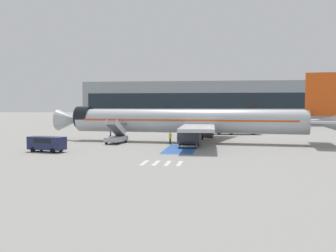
{
  "coord_description": "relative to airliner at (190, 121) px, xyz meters",
  "views": [
    {
      "loc": [
        6.18,
        -62.98,
        5.75
      ],
      "look_at": [
        -1.68,
        -1.71,
        2.66
      ],
      "focal_mm": 42.0,
      "sensor_mm": 36.0,
      "label": 1
    }
  ],
  "objects": [
    {
      "name": "fuel_tanker",
      "position": [
        7.82,
        19.05,
        -1.58
      ],
      "size": [
        9.86,
        2.84,
        3.5
      ],
      "rotation": [
        0.0,
        0.0,
        -1.55
      ],
      "color": "#38383D",
      "rests_on": "ground_plane"
    },
    {
      "name": "apron_walkway_bar_1",
      "position": [
        -1.84,
        -23.34,
        -3.35
      ],
      "size": [
        0.44,
        3.6,
        0.01
      ],
      "primitive_type": "cube",
      "color": "silver",
      "rests_on": "ground_plane"
    },
    {
      "name": "apron_walkway_bar_3",
      "position": [
        0.56,
        -23.34,
        -3.35
      ],
      "size": [
        0.44,
        3.6,
        0.01
      ],
      "primitive_type": "cube",
      "color": "silver",
      "rests_on": "ground_plane"
    },
    {
      "name": "ground_crew_2",
      "position": [
        0.86,
        -5.45,
        -2.34
      ],
      "size": [
        0.3,
        0.46,
        1.76
      ],
      "rotation": [
        0.0,
        0.0,
        1.74
      ],
      "color": "#191E38",
      "rests_on": "ground_plane"
    },
    {
      "name": "service_van_1",
      "position": [
        -17.04,
        -15.51,
        -2.19
      ],
      "size": [
        5.04,
        2.81,
        1.93
      ],
      "rotation": [
        0.0,
        0.0,
        4.49
      ],
      "color": "#1E234C",
      "rests_on": "ground_plane"
    },
    {
      "name": "apron_stand_patch_blue",
      "position": [
        -0.64,
        -10.05,
        -3.35
      ],
      "size": [
        4.04,
        11.96,
        0.01
      ],
      "primitive_type": "cube",
      "color": "#2856A8",
      "rests_on": "ground_plane"
    },
    {
      "name": "terminal_building",
      "position": [
        9.06,
        65.91,
        3.48
      ],
      "size": [
        96.39,
        12.1,
        13.65
      ],
      "color": "#89939E",
      "rests_on": "ground_plane"
    },
    {
      "name": "ground_plane",
      "position": [
        -1.77,
        0.51,
        -3.35
      ],
      "size": [
        600.0,
        600.0,
        0.0
      ],
      "primitive_type": "plane",
      "color": "gray"
    },
    {
      "name": "apron_walkway_bar_2",
      "position": [
        -0.64,
        -23.34,
        -3.35
      ],
      "size": [
        0.44,
        3.6,
        0.01
      ],
      "primitive_type": "cube",
      "color": "silver",
      "rests_on": "ground_plane"
    },
    {
      "name": "apron_leadline_yellow",
      "position": [
        -0.64,
        0.08,
        -3.35
      ],
      "size": [
        80.66,
        9.85,
        0.01
      ],
      "primitive_type": "cube",
      "rotation": [
        0.0,
        0.0,
        1.45
      ],
      "color": "gold",
      "rests_on": "ground_plane"
    },
    {
      "name": "baggage_cart",
      "position": [
        0.22,
        -8.74,
        -3.1
      ],
      "size": [
        2.77,
        1.82,
        0.87
      ],
      "rotation": [
        0.0,
        0.0,
        1.7
      ],
      "color": "gray",
      "rests_on": "ground_plane"
    },
    {
      "name": "ground_crew_1",
      "position": [
        0.0,
        -6.24,
        -2.36
      ],
      "size": [
        0.42,
        0.49,
        1.73
      ],
      "rotation": [
        0.0,
        0.0,
        2.1
      ],
      "color": "black",
      "rests_on": "ground_plane"
    },
    {
      "name": "boarding_stairs_forward",
      "position": [
        -11.33,
        -3.1,
        -2.38
      ],
      "size": [
        2.75,
        5.42,
        3.86
      ],
      "rotation": [
        0.0,
        0.0,
        -0.12
      ],
      "color": "#ADB2BA",
      "rests_on": "ground_plane"
    },
    {
      "name": "airliner",
      "position": [
        0.0,
        0.0,
        0.0
      ],
      "size": [
        47.09,
        32.15,
        10.71
      ],
      "rotation": [
        0.0,
        0.0,
        1.45
      ],
      "color": "#B7BCC4",
      "rests_on": "ground_plane"
    },
    {
      "name": "apron_walkway_bar_0",
      "position": [
        -3.04,
        -23.34,
        -3.35
      ],
      "size": [
        0.44,
        3.6,
        0.01
      ],
      "primitive_type": "cube",
      "color": "silver",
      "rests_on": "ground_plane"
    },
    {
      "name": "ground_crew_0",
      "position": [
        -2.86,
        -3.23,
        -2.27
      ],
      "size": [
        0.47,
        0.47,
        1.86
      ],
      "rotation": [
        0.0,
        0.0,
        2.35
      ],
      "color": "black",
      "rests_on": "ground_plane"
    }
  ]
}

